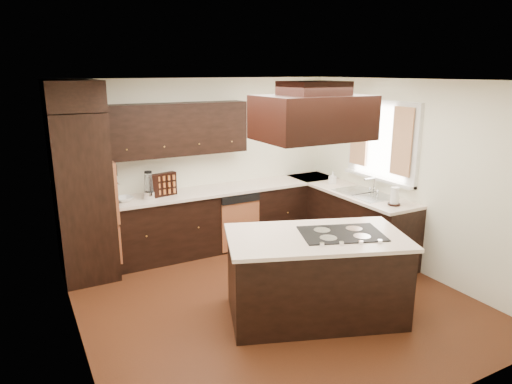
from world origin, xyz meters
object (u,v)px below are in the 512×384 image
Objects in this scene: island at (315,277)px; range_hood at (313,117)px; spice_rack at (163,185)px; oven_column at (83,197)px.

island is 1.72× the size of range_hood.
island is 4.71× the size of spice_rack.
spice_rack is at bearing 109.22° from range_hood.
oven_column is 1.06m from spice_rack.
range_hood is at bearing -140.38° from island.
oven_column is 3.13m from range_hood.
spice_rack is (1.06, 0.08, 0.02)m from oven_column.
spice_rack is at bearing 4.47° from oven_column.
oven_column is at bearing 129.74° from range_hood.
range_hood reaches higher than oven_column.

